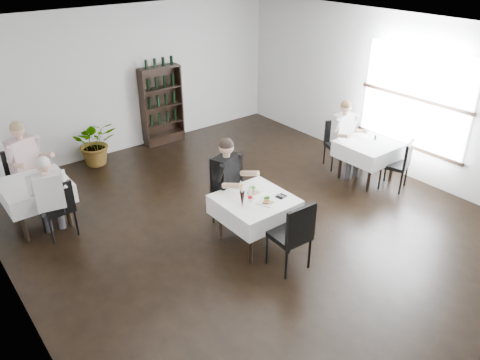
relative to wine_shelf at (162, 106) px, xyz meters
name	(u,v)px	position (x,y,z in m)	size (l,w,h in m)	color
room_shell	(272,147)	(-0.60, -4.31, 0.65)	(9.00, 9.00, 9.00)	black
window_right	(415,101)	(2.88, -4.31, 0.65)	(0.06, 2.30, 1.85)	white
wine_shelf	(162,106)	(0.00, 0.00, 0.00)	(0.90, 0.28, 1.75)	black
main_table	(255,207)	(-0.90, -4.31, -0.23)	(1.03, 1.03, 0.77)	black
left_table	(36,191)	(-3.30, -1.81, -0.23)	(0.98, 0.98, 0.77)	black
right_table	(368,150)	(2.10, -4.01, -0.23)	(0.98, 0.98, 0.77)	black
potted_tree	(95,142)	(-1.66, -0.18, -0.38)	(0.85, 0.73, 0.94)	#295F20
main_chair_far	(229,189)	(-0.91, -3.69, -0.19)	(0.68, 0.68, 1.15)	black
main_chair_near	(293,233)	(-0.90, -5.14, -0.24)	(0.51, 0.51, 1.06)	black
left_chair_far	(22,177)	(-3.32, -1.15, -0.24)	(0.54, 0.55, 1.06)	black
left_chair_near	(58,206)	(-3.15, -2.37, -0.29)	(0.45, 0.46, 0.97)	black
right_chair_far	(336,141)	(2.14, -3.21, -0.31)	(0.56, 0.56, 0.93)	black
right_chair_near	(400,162)	(2.27, -4.61, -0.30)	(0.57, 0.57, 0.96)	black
diner_main	(231,178)	(-0.93, -3.77, 0.04)	(0.65, 0.70, 1.53)	#3A3940
diner_left_far	(27,160)	(-3.20, -1.20, 0.06)	(0.67, 0.71, 1.56)	#3A3940
diner_left_near	(49,192)	(-3.24, -2.37, -0.02)	(0.58, 0.61, 1.42)	#3A3940
diner_right_far	(346,132)	(2.01, -3.52, 0.00)	(0.58, 0.59, 1.46)	#3A3940
plate_far	(252,192)	(-0.83, -4.17, -0.06)	(0.33, 0.33, 0.08)	white
plate_near	(267,201)	(-0.84, -4.52, -0.06)	(0.31, 0.31, 0.07)	white
pilsner_dark	(242,200)	(-1.21, -4.41, 0.05)	(0.07, 0.07, 0.32)	black
pilsner_lager	(241,191)	(-1.05, -4.17, 0.03)	(0.06, 0.06, 0.27)	gold
coke_bottle	(250,195)	(-1.02, -4.35, 0.03)	(0.07, 0.07, 0.26)	silver
napkin_cutlery	(281,196)	(-0.56, -4.51, -0.07)	(0.17, 0.17, 0.02)	black
pepper_mill	(375,138)	(2.29, -4.00, -0.03)	(0.04, 0.04, 0.09)	black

